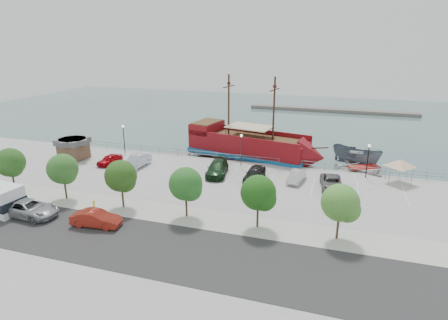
% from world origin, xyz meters
% --- Properties ---
extents(ground, '(160.00, 160.00, 0.00)m').
position_xyz_m(ground, '(0.00, 0.00, -1.00)').
color(ground, '#41625D').
extents(land_slab, '(100.00, 58.00, 1.20)m').
position_xyz_m(land_slab, '(0.00, -21.00, -0.60)').
color(land_slab, '#9E9E9C').
rests_on(land_slab, ground).
extents(street, '(100.00, 8.00, 0.04)m').
position_xyz_m(street, '(0.00, -16.00, 0.01)').
color(street, '#302E2E').
rests_on(street, land_slab).
extents(sidewalk, '(100.00, 4.00, 0.05)m').
position_xyz_m(sidewalk, '(0.00, -10.00, 0.01)').
color(sidewalk, beige).
rests_on(sidewalk, land_slab).
extents(seawall_railing, '(50.00, 0.06, 1.00)m').
position_xyz_m(seawall_railing, '(0.00, 7.80, 0.53)').
color(seawall_railing, slate).
rests_on(seawall_railing, land_slab).
extents(far_shore, '(40.00, 3.00, 0.80)m').
position_xyz_m(far_shore, '(10.00, 55.00, -0.60)').
color(far_shore, '#685F56').
rests_on(far_shore, ground).
extents(pirate_ship, '(21.03, 9.53, 13.04)m').
position_xyz_m(pirate_ship, '(1.13, 11.39, 1.18)').
color(pirate_ship, maroon).
rests_on(pirate_ship, ground).
extents(patrol_boat, '(7.69, 5.69, 2.80)m').
position_xyz_m(patrol_boat, '(14.95, 13.09, 0.40)').
color(patrol_boat, slate).
rests_on(patrol_boat, ground).
extents(speedboat, '(8.25, 9.05, 1.53)m').
position_xyz_m(speedboat, '(16.00, 10.23, -0.23)').
color(speedboat, silver).
rests_on(speedboat, ground).
extents(dock_west, '(7.91, 4.46, 0.44)m').
position_xyz_m(dock_west, '(-12.76, 9.20, -0.78)').
color(dock_west, gray).
rests_on(dock_west, ground).
extents(dock_mid, '(6.85, 2.49, 0.38)m').
position_xyz_m(dock_mid, '(9.17, 9.20, -0.81)').
color(dock_mid, gray).
rests_on(dock_mid, ground).
extents(dock_east, '(8.04, 4.89, 0.44)m').
position_xyz_m(dock_east, '(16.55, 9.20, -0.78)').
color(dock_east, gray).
rests_on(dock_east, ground).
extents(shed, '(3.72, 3.72, 2.99)m').
position_xyz_m(shed, '(-23.34, 1.82, 1.59)').
color(shed, brown).
rests_on(shed, land_slab).
extents(canopy_tent, '(4.19, 4.19, 3.27)m').
position_xyz_m(canopy_tent, '(19.57, 5.99, 2.84)').
color(canopy_tent, slate).
rests_on(canopy_tent, land_slab).
extents(street_van, '(5.93, 2.88, 1.62)m').
position_xyz_m(street_van, '(-15.56, -14.53, 0.81)').
color(street_van, '#989B9F').
rests_on(street_van, street).
extents(street_sedan, '(4.73, 2.09, 1.51)m').
position_xyz_m(street_sedan, '(-8.14, -14.30, 0.76)').
color(street_sedan, '#A12518').
rests_on(street_sedan, street).
extents(fire_hydrant, '(0.23, 0.23, 0.67)m').
position_xyz_m(fire_hydrant, '(-10.98, -10.80, 0.36)').
color(fire_hydrant, '#E5D904').
rests_on(fire_hydrant, sidewalk).
extents(lamp_post_left, '(0.36, 0.36, 4.28)m').
position_xyz_m(lamp_post_left, '(-18.00, 6.50, 2.94)').
color(lamp_post_left, black).
rests_on(lamp_post_left, land_slab).
extents(lamp_post_mid, '(0.36, 0.36, 4.28)m').
position_xyz_m(lamp_post_mid, '(0.00, 6.50, 2.94)').
color(lamp_post_mid, black).
rests_on(lamp_post_mid, land_slab).
extents(lamp_post_right, '(0.36, 0.36, 4.28)m').
position_xyz_m(lamp_post_right, '(16.00, 6.50, 2.94)').
color(lamp_post_right, black).
rests_on(lamp_post_right, land_slab).
extents(tree_a, '(3.30, 3.20, 5.00)m').
position_xyz_m(tree_a, '(-21.85, -10.07, 3.30)').
color(tree_a, '#473321').
rests_on(tree_a, sidewalk).
extents(tree_b, '(3.30, 3.20, 5.00)m').
position_xyz_m(tree_b, '(-14.85, -10.07, 3.30)').
color(tree_b, '#473321').
rests_on(tree_b, sidewalk).
extents(tree_c, '(3.30, 3.20, 5.00)m').
position_xyz_m(tree_c, '(-7.85, -10.07, 3.30)').
color(tree_c, '#473321').
rests_on(tree_c, sidewalk).
extents(tree_d, '(3.30, 3.20, 5.00)m').
position_xyz_m(tree_d, '(-0.85, -10.07, 3.30)').
color(tree_d, '#473321').
rests_on(tree_d, sidewalk).
extents(tree_e, '(3.30, 3.20, 5.00)m').
position_xyz_m(tree_e, '(6.15, -10.07, 3.30)').
color(tree_e, '#473321').
rests_on(tree_e, sidewalk).
extents(tree_f, '(3.30, 3.20, 5.00)m').
position_xyz_m(tree_f, '(13.15, -10.07, 3.30)').
color(tree_f, '#473321').
rests_on(tree_f, sidewalk).
extents(parked_car_a, '(2.24, 4.13, 1.33)m').
position_xyz_m(parked_car_a, '(-17.18, 1.34, 0.67)').
color(parked_car_a, '#AE050D').
rests_on(parked_car_a, land_slab).
extents(parked_car_b, '(2.00, 5.03, 1.63)m').
position_xyz_m(parked_car_b, '(-13.03, 1.34, 0.81)').
color(parked_car_b, '#AEB6C5').
rests_on(parked_car_b, land_slab).
extents(parked_car_d, '(3.21, 6.06, 1.67)m').
position_xyz_m(parked_car_d, '(-1.86, 1.94, 0.84)').
color(parked_car_d, black).
rests_on(parked_car_d, land_slab).
extents(parked_car_e, '(2.20, 4.92, 1.64)m').
position_xyz_m(parked_car_e, '(3.04, 1.53, 0.82)').
color(parked_car_e, black).
rests_on(parked_car_e, land_slab).
extents(parked_car_f, '(1.97, 4.27, 1.36)m').
position_xyz_m(parked_car_f, '(7.98, 2.53, 0.68)').
color(parked_car_f, silver).
rests_on(parked_car_f, land_slab).
extents(parked_car_g, '(3.03, 5.39, 1.42)m').
position_xyz_m(parked_car_g, '(12.09, 1.47, 0.71)').
color(parked_car_g, slate).
rests_on(parked_car_g, land_slab).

